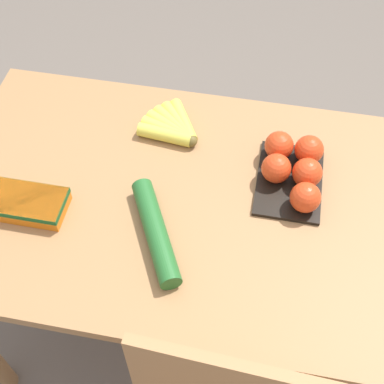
% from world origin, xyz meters
% --- Properties ---
extents(ground_plane, '(12.00, 12.00, 0.00)m').
position_xyz_m(ground_plane, '(0.00, 0.00, 0.00)').
color(ground_plane, '#665B51').
extents(dining_table, '(1.25, 0.75, 0.76)m').
position_xyz_m(dining_table, '(0.00, 0.00, 0.64)').
color(dining_table, '#9E7044').
rests_on(dining_table, ground_plane).
extents(banana_bunch, '(0.16, 0.15, 0.04)m').
position_xyz_m(banana_bunch, '(0.09, -0.21, 0.78)').
color(banana_bunch, brown).
rests_on(banana_bunch, dining_table).
extents(tomato_pack, '(0.16, 0.24, 0.08)m').
position_xyz_m(tomato_pack, '(-0.24, -0.11, 0.80)').
color(tomato_pack, black).
rests_on(tomato_pack, dining_table).
extents(carrot_bag, '(0.20, 0.10, 0.04)m').
position_xyz_m(carrot_bag, '(0.39, 0.10, 0.78)').
color(carrot_bag, orange).
rests_on(carrot_bag, dining_table).
extents(cucumber_near, '(0.17, 0.27, 0.05)m').
position_xyz_m(cucumber_near, '(0.06, 0.12, 0.78)').
color(cucumber_near, '#236028').
rests_on(cucumber_near, dining_table).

